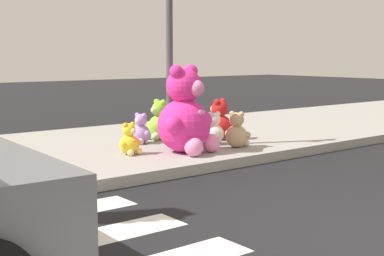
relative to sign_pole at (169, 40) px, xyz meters
The scene contains 10 objects.
ground_plane 4.87m from the sign_pole, 102.81° to the right, with size 60.00×60.00×0.00m, color black.
sidewalk 2.19m from the sign_pole, 141.29° to the left, with size 28.00×4.40×0.15m, color #9E9B93.
sign_pole is the anchor object (origin of this frame).
plush_pink_large 1.31m from the sign_pole, 101.68° to the right, with size 1.00×0.94×1.33m.
plush_red 1.78m from the sign_pole, ahead, with size 0.54×0.51×0.72m.
plush_yellow 1.76m from the sign_pole, 166.29° to the right, with size 0.37×0.33×0.48m.
plush_lime 1.61m from the sign_pole, 68.35° to the left, with size 0.48×0.55×0.71m.
plush_white 1.66m from the sign_pole, 20.15° to the right, with size 0.42×0.38×0.55m.
plush_lavender 1.60m from the sign_pole, 111.31° to the left, with size 0.37×0.37×0.52m.
plush_tan 1.82m from the sign_pole, 42.17° to the right, with size 0.42×0.43×0.58m.
Camera 1 is at (-3.99, -2.56, 1.61)m, focal length 50.13 mm.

